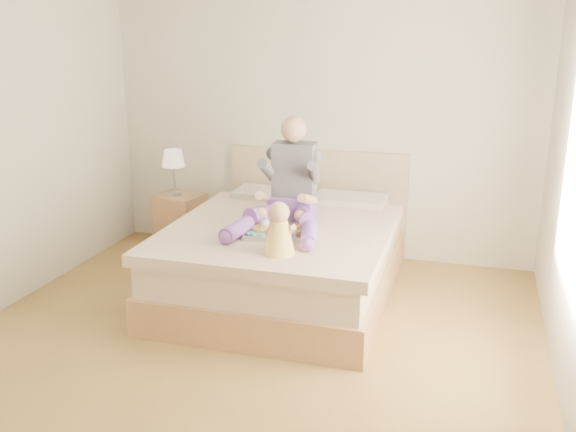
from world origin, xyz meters
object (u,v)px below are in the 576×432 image
(bed, at_px, (287,254))
(nightstand, at_px, (180,220))
(adult, at_px, (289,191))
(tray, at_px, (279,229))
(baby, at_px, (279,232))

(bed, xyz_separation_m, nightstand, (-1.35, 0.80, -0.06))
(nightstand, bearing_deg, bed, -19.95)
(nightstand, distance_m, adult, 1.71)
(adult, bearing_deg, tray, -89.10)
(bed, xyz_separation_m, adult, (0.02, -0.03, 0.54))
(adult, relative_size, tray, 1.77)
(adult, xyz_separation_m, tray, (0.02, -0.33, -0.21))
(bed, distance_m, nightstand, 1.57)
(bed, relative_size, tray, 3.78)
(bed, bearing_deg, baby, -77.65)
(nightstand, bearing_deg, tray, -29.16)
(bed, height_order, tray, bed)
(nightstand, bearing_deg, baby, -35.37)
(tray, distance_m, baby, 0.45)
(nightstand, xyz_separation_m, tray, (1.39, -1.16, 0.39))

